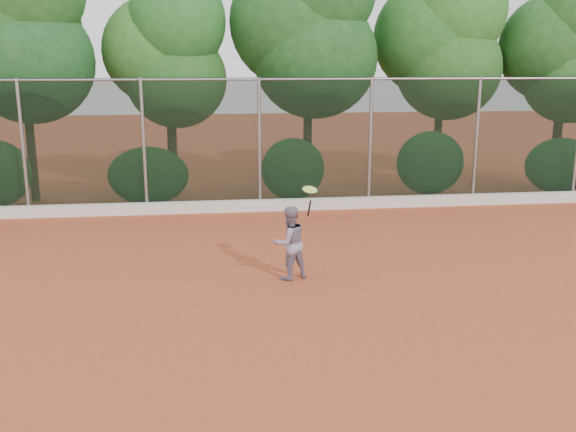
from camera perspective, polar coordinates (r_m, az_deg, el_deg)
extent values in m
plane|color=#AE4829|center=(10.70, 0.68, -7.78)|extent=(80.00, 80.00, 0.00)
cube|color=silver|center=(17.16, -2.44, 0.95)|extent=(24.00, 0.20, 0.30)
imported|color=gray|center=(11.68, 0.13, -2.41)|extent=(0.81, 0.73, 1.36)
cube|color=black|center=(17.06, -2.55, 6.33)|extent=(24.00, 0.01, 3.50)
cylinder|color=gray|center=(16.93, -2.61, 12.05)|extent=(24.00, 0.06, 0.06)
cylinder|color=gray|center=(17.62, -22.48, 5.55)|extent=(0.09, 0.09, 3.50)
cylinder|color=gray|center=(17.08, -12.68, 6.03)|extent=(0.09, 0.09, 3.50)
cylinder|color=gray|center=(17.06, -2.55, 6.33)|extent=(0.09, 0.09, 3.50)
cylinder|color=gray|center=(17.56, 7.32, 6.44)|extent=(0.09, 0.09, 3.50)
cylinder|color=gray|center=(18.54, 16.39, 6.38)|extent=(0.09, 0.09, 3.50)
cylinder|color=#3B2516|center=(19.56, -21.83, 5.42)|extent=(0.24, 0.24, 2.90)
ellipsoid|color=#245F26|center=(19.26, -21.97, 12.63)|extent=(3.50, 2.90, 3.40)
ellipsoid|color=#2A6A28|center=(19.70, -23.47, 15.42)|extent=(3.80, 3.10, 3.70)
cylinder|color=#3B2817|center=(19.39, -10.22, 5.36)|extent=(0.28, 0.28, 2.40)
ellipsoid|color=#204F1B|center=(19.10, -9.90, 11.88)|extent=(2.90, 2.40, 2.80)
ellipsoid|color=#2A5D20|center=(19.42, -11.48, 14.21)|extent=(3.20, 2.70, 3.10)
ellipsoid|color=#1E5920|center=(18.92, -9.81, 16.73)|extent=(2.70, 2.30, 2.90)
cylinder|color=#3F2918|center=(19.25, 1.74, 6.41)|extent=(0.26, 0.26, 3.00)
ellipsoid|color=#276225|center=(19.04, 2.46, 13.87)|extent=(3.60, 3.00, 3.50)
ellipsoid|color=#2A6A28|center=(19.29, 0.81, 16.85)|extent=(3.90, 3.20, 3.80)
cylinder|color=#472E1B|center=(20.50, 13.11, 6.08)|extent=(0.24, 0.24, 2.70)
ellipsoid|color=#224F1B|center=(20.32, 14.12, 12.62)|extent=(3.20, 2.70, 3.10)
ellipsoid|color=#1E531C|center=(20.44, 12.60, 15.23)|extent=(3.50, 2.90, 3.40)
ellipsoid|color=#276221|center=(20.32, 14.78, 17.39)|extent=(3.00, 2.50, 3.10)
cylinder|color=#412619|center=(21.72, 22.71, 5.52)|extent=(0.28, 0.28, 2.50)
ellipsoid|color=#3A772D|center=(21.58, 23.86, 11.39)|extent=(3.00, 2.50, 2.90)
ellipsoid|color=#2D6627|center=(21.59, 22.49, 13.65)|extent=(3.30, 2.80, 3.20)
ellipsoid|color=#286225|center=(18.00, -12.31, 3.52)|extent=(2.20, 1.16, 1.60)
ellipsoid|color=#2A6F2A|center=(18.07, 0.44, 4.19)|extent=(1.80, 1.04, 1.76)
ellipsoid|color=#2B722E|center=(19.00, 12.52, 4.63)|extent=(2.00, 1.10, 1.84)
ellipsoid|color=#2A6E2C|center=(20.71, 23.01, 4.17)|extent=(2.16, 1.12, 1.64)
cylinder|color=black|center=(11.47, 1.90, 0.69)|extent=(0.07, 0.15, 0.31)
torus|color=black|center=(11.34, 1.97, 2.35)|extent=(0.38, 0.37, 0.13)
cylinder|color=#CCEA44|center=(11.34, 1.97, 2.35)|extent=(0.32, 0.31, 0.10)
sphere|color=yellow|center=(11.85, -8.56, 0.68)|extent=(0.06, 0.06, 0.06)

